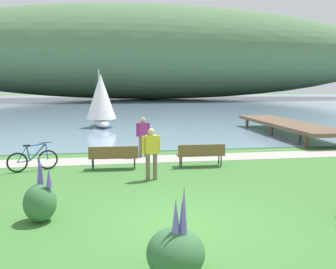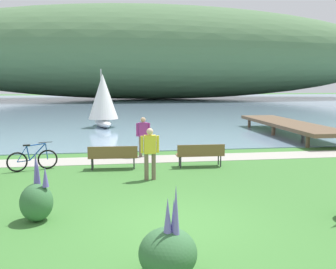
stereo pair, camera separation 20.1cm
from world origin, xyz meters
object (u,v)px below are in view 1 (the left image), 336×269
(park_bench_near_camera, at_px, (201,153))
(person_on_the_grass, at_px, (151,150))
(person_at_shoreline, at_px, (143,134))
(sailboat_mid_bay, at_px, (101,100))
(bicycle_leaning_near_bench, at_px, (33,160))
(park_bench_further_along, at_px, (114,155))

(park_bench_near_camera, distance_m, person_on_the_grass, 2.64)
(person_at_shoreline, relative_size, sailboat_mid_bay, 0.42)
(bicycle_leaning_near_bench, height_order, sailboat_mid_bay, sailboat_mid_bay)
(park_bench_further_along, bearing_deg, sailboat_mid_bay, 93.23)
(park_bench_near_camera, distance_m, person_at_shoreline, 3.02)
(person_on_the_grass, xyz_separation_m, sailboat_mid_bay, (-1.93, 14.50, 0.99))
(person_on_the_grass, bearing_deg, park_bench_further_along, 125.83)
(park_bench_further_along, bearing_deg, person_at_shoreline, 59.17)
(park_bench_further_along, xyz_separation_m, person_on_the_grass, (1.21, -1.67, 0.46))
(bicycle_leaning_near_bench, bearing_deg, park_bench_further_along, -4.55)
(park_bench_near_camera, relative_size, sailboat_mid_bay, 0.44)
(person_on_the_grass, bearing_deg, bicycle_leaning_near_bench, 155.08)
(park_bench_further_along, height_order, person_on_the_grass, person_on_the_grass)
(park_bench_further_along, distance_m, sailboat_mid_bay, 12.92)
(park_bench_near_camera, bearing_deg, bicycle_leaning_near_bench, 177.03)
(bicycle_leaning_near_bench, distance_m, person_at_shoreline, 4.62)
(person_at_shoreline, bearing_deg, bicycle_leaning_near_bench, -155.33)
(bicycle_leaning_near_bench, relative_size, person_on_the_grass, 0.99)
(bicycle_leaning_near_bench, distance_m, sailboat_mid_bay, 12.87)
(park_bench_near_camera, distance_m, sailboat_mid_bay, 13.59)
(person_at_shoreline, xyz_separation_m, sailboat_mid_bay, (-2.00, 10.68, 0.99))
(park_bench_near_camera, distance_m, bicycle_leaning_near_bench, 6.16)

